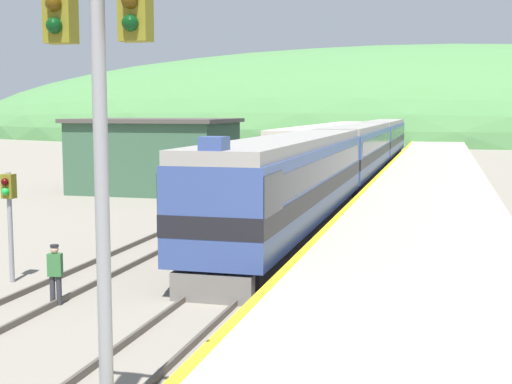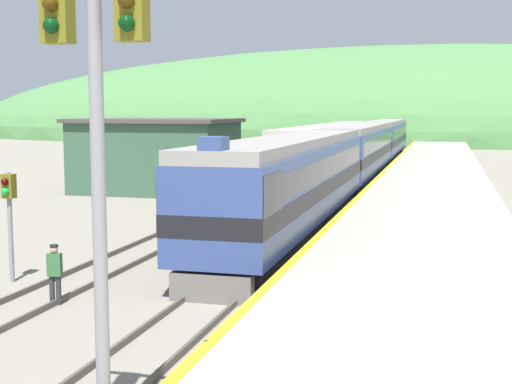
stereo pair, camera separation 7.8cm
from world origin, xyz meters
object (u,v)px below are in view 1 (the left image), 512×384
at_px(signal_mast_main, 99,97).
at_px(signal_post_siding, 9,203).
at_px(carriage_third, 384,138).
at_px(siding_train, 328,144).
at_px(carriage_second, 358,151).
at_px(express_train_lead_car, 291,182).
at_px(track_worker, 55,271).

height_order(signal_mast_main, signal_post_siding, signal_mast_main).
bearing_deg(carriage_third, siding_train, -121.57).
bearing_deg(carriage_second, signal_mast_main, -88.25).
relative_size(express_train_lead_car, signal_post_siding, 6.49).
xyz_separation_m(express_train_lead_car, signal_post_siding, (-6.41, -9.53, 0.16)).
bearing_deg(siding_train, track_worker, -89.22).
bearing_deg(signal_mast_main, signal_post_siding, 129.76).
distance_m(carriage_second, siding_train, 16.13).
bearing_deg(signal_mast_main, carriage_second, 91.75).
bearing_deg(carriage_second, siding_train, 106.34).
height_order(express_train_lead_car, carriage_third, express_train_lead_car).
xyz_separation_m(carriage_second, carriage_third, (0.00, 22.86, 0.00)).
bearing_deg(carriage_third, track_worker, -93.88).
bearing_deg(carriage_third, signal_post_siding, -96.64).
height_order(express_train_lead_car, signal_post_siding, express_train_lead_car).
bearing_deg(carriage_second, signal_post_siding, -101.26).
relative_size(carriage_second, siding_train, 0.56).
bearing_deg(siding_train, carriage_third, 58.43).
relative_size(signal_mast_main, signal_post_siding, 2.45).
relative_size(express_train_lead_car, siding_train, 0.54).
bearing_deg(siding_train, signal_post_siding, -92.25).
xyz_separation_m(carriage_third, signal_mast_main, (1.26, -64.30, 3.06)).
bearing_deg(track_worker, signal_mast_main, -55.14).
relative_size(express_train_lead_car, track_worker, 13.24).
bearing_deg(signal_mast_main, express_train_lead_car, 93.86).
bearing_deg(carriage_third, express_train_lead_car, -90.00).
distance_m(carriage_second, signal_post_siding, 32.84).
bearing_deg(express_train_lead_car, signal_mast_main, -86.14).
xyz_separation_m(carriage_second, signal_mast_main, (1.26, -41.44, 3.06)).
height_order(siding_train, signal_post_siding, siding_train).
height_order(siding_train, signal_mast_main, signal_mast_main).
distance_m(express_train_lead_car, siding_train, 38.43).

